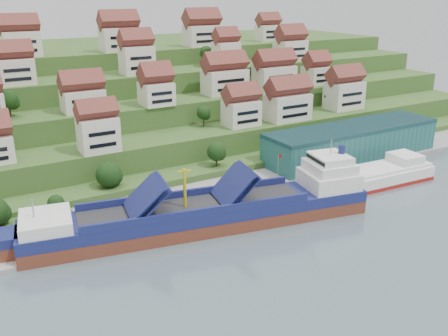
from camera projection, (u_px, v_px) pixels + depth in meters
ground at (242, 218)px, 120.70m from camera, size 300.00×300.00×0.00m
quay at (272, 180)px, 142.07m from camera, size 180.00×14.00×2.20m
hillside at (104, 99)px, 201.05m from camera, size 260.00×128.00×31.00m
hillside_village at (146, 80)px, 162.01m from camera, size 155.83×63.59×28.59m
hillside_trees at (116, 135)px, 139.44m from camera, size 142.09×62.75×29.55m
warehouse at (352, 141)px, 156.97m from camera, size 60.00×15.00×10.00m
flagpole at (278, 167)px, 135.17m from camera, size 1.28×0.16×8.00m
cargo_ship at (212, 213)px, 115.68m from camera, size 81.29×27.13×17.86m
second_ship at (387, 174)px, 142.85m from camera, size 28.53×11.95×8.12m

